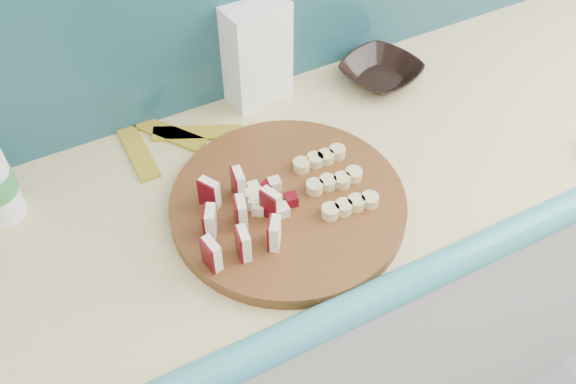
# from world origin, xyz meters

# --- Properties ---
(kitchen_counter) EXTENTS (2.20, 0.63, 0.91)m
(kitchen_counter) POSITION_xyz_m (0.10, 1.50, 0.46)
(kitchen_counter) COLOR beige
(kitchen_counter) RESTS_ON ground
(cutting_board) EXTENTS (0.46, 0.46, 0.03)m
(cutting_board) POSITION_xyz_m (-0.02, 1.44, 0.92)
(cutting_board) COLOR #4E2B10
(cutting_board) RESTS_ON kitchen_counter
(apple_wedges) EXTENTS (0.15, 0.17, 0.06)m
(apple_wedges) POSITION_xyz_m (-0.13, 1.42, 0.97)
(apple_wedges) COLOR #F5EDC4
(apple_wedges) RESTS_ON cutting_board
(apple_chunks) EXTENTS (0.07, 0.07, 0.02)m
(apple_chunks) POSITION_xyz_m (-0.05, 1.44, 0.95)
(apple_chunks) COLOR beige
(apple_chunks) RESTS_ON cutting_board
(banana_slices) EXTENTS (0.12, 0.17, 0.02)m
(banana_slices) POSITION_xyz_m (0.07, 1.43, 0.95)
(banana_slices) COLOR #D3C280
(banana_slices) RESTS_ON cutting_board
(brown_bowl) EXTENTS (0.21, 0.21, 0.04)m
(brown_bowl) POSITION_xyz_m (0.33, 1.68, 0.93)
(brown_bowl) COLOR black
(brown_bowl) RESTS_ON kitchen_counter
(flour_bag) EXTENTS (0.14, 0.11, 0.22)m
(flour_bag) POSITION_xyz_m (0.07, 1.76, 1.02)
(flour_bag) COLOR white
(flour_bag) RESTS_ON kitchen_counter
(banana_peel) EXTENTS (0.24, 0.20, 0.01)m
(banana_peel) POSITION_xyz_m (-0.15, 1.71, 0.91)
(banana_peel) COLOR gold
(banana_peel) RESTS_ON kitchen_counter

